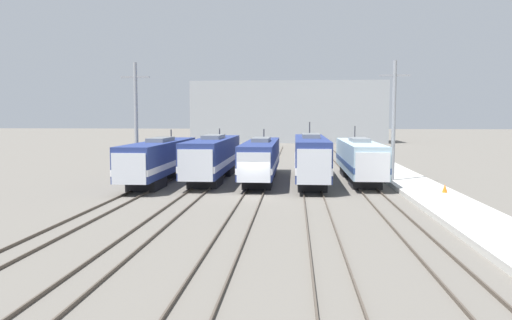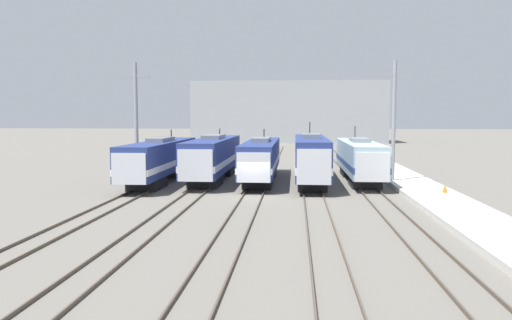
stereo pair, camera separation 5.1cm
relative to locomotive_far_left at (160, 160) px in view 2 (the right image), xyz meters
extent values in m
plane|color=#666059|center=(8.97, -6.80, -2.08)|extent=(400.00, 400.00, 0.00)
cube|color=#4C4238|center=(-0.72, -6.80, -2.00)|extent=(0.07, 120.00, 0.15)
cube|color=#4C4238|center=(0.72, -6.80, -2.00)|extent=(0.07, 120.00, 0.15)
cube|color=#4C4238|center=(3.77, -6.80, -2.00)|extent=(0.07, 120.00, 0.15)
cube|color=#4C4238|center=(5.20, -6.80, -2.00)|extent=(0.07, 120.00, 0.15)
cube|color=#4C4238|center=(8.25, -6.80, -2.00)|extent=(0.07, 120.00, 0.15)
cube|color=#4C4238|center=(9.68, -6.80, -2.00)|extent=(0.07, 120.00, 0.15)
cube|color=#4C4238|center=(12.73, -6.80, -2.00)|extent=(0.07, 120.00, 0.15)
cube|color=#4C4238|center=(14.17, -6.80, -2.00)|extent=(0.07, 120.00, 0.15)
cube|color=#4C4238|center=(17.21, -6.80, -2.00)|extent=(0.07, 120.00, 0.15)
cube|color=#4C4238|center=(18.65, -6.80, -2.00)|extent=(0.07, 120.00, 0.15)
cube|color=black|center=(0.00, -3.86, -1.60)|extent=(2.37, 3.84, 0.95)
cube|color=black|center=(0.00, 4.87, -1.60)|extent=(2.37, 3.84, 0.95)
cube|color=navy|center=(0.00, 0.50, 0.23)|extent=(2.78, 17.46, 2.72)
cube|color=silver|center=(0.00, 0.50, -0.31)|extent=(2.82, 17.50, 0.49)
cube|color=silver|center=(0.00, -7.31, 0.03)|extent=(2.56, 2.02, 2.31)
cube|color=black|center=(0.00, -8.25, 0.54)|extent=(2.18, 0.08, 0.65)
cube|color=slate|center=(0.00, 0.50, 1.76)|extent=(1.53, 4.36, 0.35)
cylinder|color=#38383D|center=(0.00, 4.34, 2.07)|extent=(0.12, 0.12, 0.97)
cube|color=black|center=(4.48, -1.88, -1.60)|extent=(2.50, 3.79, 0.95)
cube|color=black|center=(4.48, 6.73, -1.60)|extent=(2.50, 3.79, 0.95)
cube|color=navy|center=(4.48, 2.42, 0.32)|extent=(2.95, 17.21, 2.90)
cube|color=silver|center=(4.48, 2.42, -0.26)|extent=(2.99, 17.25, 0.52)
cube|color=silver|center=(4.48, -5.04, 0.11)|extent=(2.71, 2.49, 2.46)
cube|color=black|center=(4.48, -6.20, 0.65)|extent=(2.30, 0.08, 0.69)
cube|color=slate|center=(4.48, 2.42, 1.95)|extent=(1.62, 4.30, 0.35)
cylinder|color=#38383D|center=(4.48, 6.21, 2.20)|extent=(0.12, 0.12, 0.85)
cube|color=black|center=(8.97, -2.10, -1.60)|extent=(2.35, 3.78, 0.95)
cube|color=black|center=(8.97, 6.49, -1.60)|extent=(2.35, 3.78, 0.95)
cube|color=navy|center=(8.97, 2.20, 0.21)|extent=(2.77, 17.17, 2.67)
cube|color=silver|center=(8.97, 2.20, -0.32)|extent=(2.81, 17.21, 0.48)
cube|color=silver|center=(8.97, -5.25, 0.01)|extent=(2.54, 2.48, 2.27)
cube|color=black|center=(8.97, -6.41, 0.51)|extent=(2.16, 0.08, 0.64)
cube|color=slate|center=(8.97, 2.20, 1.72)|extent=(1.52, 4.29, 0.35)
cylinder|color=#38383D|center=(8.97, 5.97, 2.07)|extent=(0.12, 0.12, 1.04)
cube|color=black|center=(13.45, -3.09, -1.60)|extent=(2.32, 3.67, 0.95)
cube|color=black|center=(13.45, 5.26, -1.60)|extent=(2.32, 3.67, 0.95)
cube|color=navy|center=(13.45, 1.09, 0.41)|extent=(2.72, 16.70, 3.08)
cube|color=silver|center=(13.45, 1.09, -0.20)|extent=(2.76, 16.74, 0.55)
cube|color=silver|center=(13.45, -6.47, 0.18)|extent=(2.51, 1.78, 2.61)
cube|color=black|center=(13.45, -7.28, 0.76)|extent=(2.13, 0.08, 0.73)
cube|color=slate|center=(13.45, 1.09, 2.12)|extent=(1.50, 4.17, 0.35)
cylinder|color=#38383D|center=(13.45, 4.76, 2.63)|extent=(0.12, 0.12, 1.36)
cube|color=#232326|center=(17.93, -1.29, -1.60)|extent=(2.41, 3.56, 0.95)
cube|color=#232326|center=(17.93, 6.80, -1.60)|extent=(2.41, 3.56, 0.95)
cube|color=#9EBCCC|center=(17.93, 2.75, 0.20)|extent=(2.83, 16.19, 2.65)
cube|color=navy|center=(17.93, 2.75, -0.33)|extent=(2.87, 16.23, 0.48)
cube|color=silver|center=(17.93, -4.42, 0.00)|extent=(2.60, 2.04, 2.25)
cube|color=black|center=(17.93, -5.36, 0.49)|extent=(2.21, 0.08, 0.63)
cube|color=gray|center=(17.93, 2.75, 1.69)|extent=(1.56, 4.05, 0.35)
cylinder|color=#38383D|center=(17.93, 6.31, 2.21)|extent=(0.12, 0.12, 1.38)
cylinder|color=gray|center=(-2.20, 0.46, 3.27)|extent=(0.33, 0.33, 10.70)
cube|color=gray|center=(-2.20, 0.46, 7.34)|extent=(2.61, 0.16, 0.16)
cylinder|color=gray|center=(20.54, 0.46, 3.27)|extent=(0.33, 0.33, 10.70)
cube|color=gray|center=(20.54, 0.46, 7.34)|extent=(2.61, 0.16, 0.16)
cube|color=beige|center=(22.06, -6.80, -1.89)|extent=(4.00, 120.00, 0.37)
cone|color=orange|center=(23.00, -6.44, -1.40)|extent=(0.38, 0.38, 0.61)
cube|color=#9EA3A8|center=(10.49, 71.85, 4.80)|extent=(43.54, 11.45, 13.74)
camera|label=1|loc=(12.06, -43.47, 3.85)|focal=35.00mm
camera|label=2|loc=(12.11, -43.46, 3.85)|focal=35.00mm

